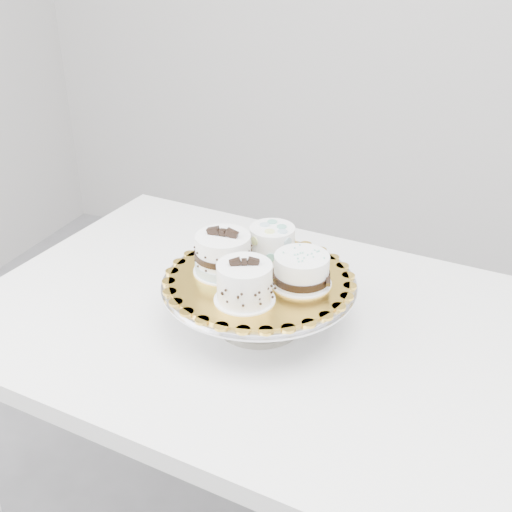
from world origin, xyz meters
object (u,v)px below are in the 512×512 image
at_px(cake_stand, 259,294).
at_px(cake_dots, 272,242).
at_px(cake_swirl, 244,283).
at_px(table, 267,350).
at_px(cake_ribbon, 302,271).
at_px(cake_board, 259,279).
at_px(cake_banded, 223,255).

relative_size(cake_stand, cake_dots, 3.19).
distance_m(cake_stand, cake_swirl, 0.11).
bearing_deg(table, cake_swirl, -85.50).
relative_size(cake_dots, cake_ribbon, 0.90).
bearing_deg(cake_stand, cake_board, 180.00).
distance_m(cake_dots, cake_ribbon, 0.11).
bearing_deg(cake_dots, table, -55.62).
distance_m(table, cake_banded, 0.23).
distance_m(cake_board, cake_dots, 0.09).
xyz_separation_m(cake_swirl, cake_dots, (-0.01, 0.17, -0.00)).
height_order(table, cake_dots, cake_dots).
distance_m(cake_board, cake_ribbon, 0.09).
distance_m(cake_swirl, cake_dots, 0.17).
height_order(table, cake_swirl, cake_swirl).
height_order(table, cake_banded, cake_banded).
xyz_separation_m(table, cake_swirl, (-0.00, -0.11, 0.22)).
bearing_deg(table, cake_dots, 108.15).
height_order(cake_board, cake_ribbon, cake_ribbon).
height_order(table, cake_stand, cake_stand).
xyz_separation_m(cake_dots, cake_ribbon, (0.09, -0.07, -0.01)).
height_order(cake_board, cake_swirl, cake_swirl).
distance_m(cake_stand, cake_board, 0.03).
relative_size(cake_board, cake_swirl, 2.60).
bearing_deg(cake_board, cake_banded, -178.12).
xyz_separation_m(cake_banded, cake_dots, (0.07, 0.09, -0.00)).
bearing_deg(table, cake_banded, -154.29).
distance_m(table, cake_dots, 0.23).
xyz_separation_m(cake_board, cake_banded, (-0.07, -0.00, 0.04)).
relative_size(table, cake_swirl, 9.64).
distance_m(cake_stand, cake_banded, 0.10).
bearing_deg(cake_ribbon, cake_dots, 119.71).
bearing_deg(cake_stand, cake_dots, 94.36).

